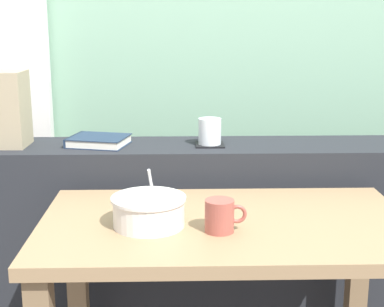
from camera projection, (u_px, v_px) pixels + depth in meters
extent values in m
cube|color=#23262B|center=(207.00, 252.00, 2.10)|extent=(2.80, 0.28, 0.82)
cube|color=#826849|center=(79.00, 305.00, 1.86)|extent=(0.06, 0.06, 0.68)
cube|color=#826849|center=(355.00, 301.00, 1.88)|extent=(0.06, 0.06, 0.68)
cube|color=#997A56|center=(226.00, 226.00, 1.55)|extent=(1.01, 0.58, 0.03)
cube|color=black|center=(210.00, 145.00, 1.99)|extent=(0.10, 0.10, 0.00)
cylinder|color=white|center=(210.00, 131.00, 1.98)|extent=(0.08, 0.08, 0.09)
cylinder|color=orange|center=(210.00, 136.00, 1.98)|extent=(0.07, 0.07, 0.05)
cube|color=#1E2D47|center=(99.00, 145.00, 1.99)|extent=(0.22, 0.20, 0.00)
cube|color=silver|center=(99.00, 141.00, 1.99)|extent=(0.22, 0.19, 0.03)
cube|color=#1E2D47|center=(99.00, 137.00, 1.99)|extent=(0.22, 0.20, 0.00)
cube|color=#1E2D47|center=(73.00, 140.00, 2.01)|extent=(0.04, 0.15, 0.03)
cylinder|color=silver|center=(149.00, 211.00, 1.50)|extent=(0.19, 0.19, 0.08)
cylinder|color=silver|center=(149.00, 198.00, 1.49)|extent=(0.20, 0.20, 0.01)
cylinder|color=brown|center=(149.00, 216.00, 1.50)|extent=(0.17, 0.17, 0.04)
cylinder|color=silver|center=(152.00, 191.00, 1.51)|extent=(0.02, 0.10, 0.15)
ellipsoid|color=silver|center=(153.00, 205.00, 1.55)|extent=(0.03, 0.05, 0.01)
cylinder|color=#9E4C42|center=(218.00, 216.00, 1.46)|extent=(0.08, 0.08, 0.08)
torus|color=#9E4C42|center=(237.00, 214.00, 1.46)|extent=(0.05, 0.01, 0.05)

